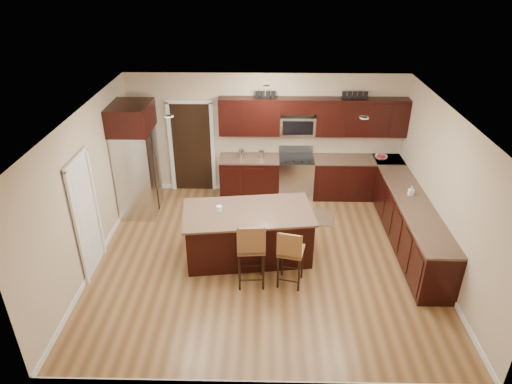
{
  "coord_description": "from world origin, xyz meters",
  "views": [
    {
      "loc": [
        -0.02,
        -6.73,
        4.94
      ],
      "look_at": [
        -0.16,
        0.4,
        1.16
      ],
      "focal_mm": 32.0,
      "sensor_mm": 36.0,
      "label": 1
    }
  ],
  "objects_px": {
    "stool_right": "(290,252)",
    "island": "(248,235)",
    "refrigerator": "(136,159)",
    "stool_mid": "(251,248)",
    "range": "(296,176)"
  },
  "relations": [
    {
      "from": "island",
      "to": "refrigerator",
      "type": "bearing_deg",
      "value": 138.92
    },
    {
      "from": "stool_mid",
      "to": "stool_right",
      "type": "relative_size",
      "value": 1.12
    },
    {
      "from": "stool_right",
      "to": "refrigerator",
      "type": "relative_size",
      "value": 0.46
    },
    {
      "from": "range",
      "to": "refrigerator",
      "type": "xyz_separation_m",
      "value": [
        -3.3,
        -0.77,
        0.73
      ]
    },
    {
      "from": "refrigerator",
      "to": "range",
      "type": "bearing_deg",
      "value": 13.21
    },
    {
      "from": "island",
      "to": "stool_right",
      "type": "distance_m",
      "value": 1.13
    },
    {
      "from": "stool_mid",
      "to": "stool_right",
      "type": "distance_m",
      "value": 0.63
    },
    {
      "from": "island",
      "to": "stool_mid",
      "type": "bearing_deg",
      "value": -92.03
    },
    {
      "from": "stool_right",
      "to": "island",
      "type": "bearing_deg",
      "value": 142.88
    },
    {
      "from": "range",
      "to": "island",
      "type": "height_order",
      "value": "range"
    },
    {
      "from": "range",
      "to": "stool_mid",
      "type": "height_order",
      "value": "stool_mid"
    },
    {
      "from": "range",
      "to": "stool_right",
      "type": "height_order",
      "value": "range"
    },
    {
      "from": "island",
      "to": "stool_right",
      "type": "relative_size",
      "value": 2.22
    },
    {
      "from": "stool_mid",
      "to": "refrigerator",
      "type": "height_order",
      "value": "refrigerator"
    },
    {
      "from": "stool_mid",
      "to": "refrigerator",
      "type": "xyz_separation_m",
      "value": [
        -2.4,
        2.41,
        0.46
      ]
    }
  ]
}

